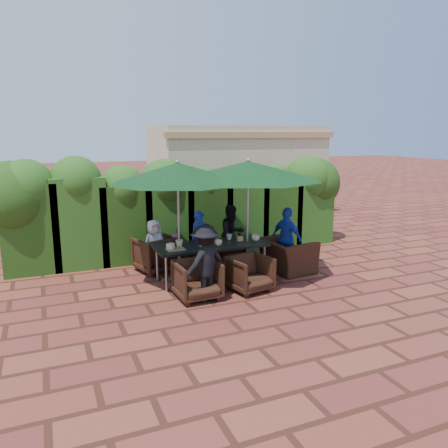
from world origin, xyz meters
name	(u,v)px	position (x,y,z in m)	size (l,w,h in m)	color
ground	(221,282)	(0.00, 0.00, 0.00)	(80.00, 80.00, 0.00)	brown
dining_table	(211,248)	(-0.12, 0.23, 0.67)	(2.28, 0.90, 0.75)	black
umbrella_left	(178,173)	(-0.79, 0.25, 2.21)	(2.67, 2.67, 2.46)	gray
umbrella_right	(248,171)	(0.67, 0.18, 2.21)	(3.02, 3.02, 2.46)	gray
chair_far_left	(156,252)	(-1.02, 1.23, 0.42)	(0.81, 0.76, 0.84)	black
chair_far_mid	(194,251)	(-0.14, 1.25, 0.36)	(0.70, 0.65, 0.72)	black
chair_far_right	(228,249)	(0.61, 1.07, 0.37)	(0.72, 0.67, 0.74)	black
chair_near_left	(197,278)	(-0.73, -0.66, 0.39)	(0.76, 0.71, 0.78)	black
chair_near_right	(250,272)	(0.32, -0.66, 0.37)	(0.72, 0.68, 0.75)	black
chair_end_right	(287,250)	(1.60, 0.12, 0.47)	(1.08, 0.70, 0.94)	black
adult_far_left	(154,246)	(-1.05, 1.24, 0.57)	(0.56, 0.33, 1.14)	white
adult_far_mid	(200,239)	(-0.03, 1.14, 0.64)	(0.46, 0.37, 1.27)	#213FB6
adult_far_right	(232,234)	(0.77, 1.20, 0.68)	(0.65, 0.40, 1.35)	black
adult_near_left	(205,263)	(-0.63, -0.79, 0.70)	(0.89, 0.41, 1.39)	black
adult_end_right	(287,239)	(1.67, 0.25, 0.69)	(0.81, 0.41, 1.38)	#213FB6
child_left	(176,251)	(-0.57, 1.20, 0.41)	(0.30, 0.24, 0.82)	#E751A0
child_right	(208,247)	(0.24, 1.34, 0.38)	(0.28, 0.22, 0.77)	#7D4392
pedestrian_a	(218,204)	(1.67, 4.31, 0.86)	(1.61, 0.57, 1.72)	#268C35
pedestrian_b	(239,202)	(2.41, 4.43, 0.86)	(0.83, 0.51, 1.72)	#E751A0
pedestrian_c	(263,202)	(3.22, 4.36, 0.83)	(1.06, 0.49, 1.65)	#9898A0
cup_a	(171,247)	(-1.01, 0.10, 0.82)	(0.17, 0.17, 0.13)	beige
cup_b	(179,243)	(-0.78, 0.28, 0.82)	(0.15, 0.15, 0.14)	beige
cup_c	(218,243)	(-0.03, 0.08, 0.81)	(0.15, 0.15, 0.12)	beige
cup_d	(229,237)	(0.37, 0.43, 0.81)	(0.13, 0.13, 0.12)	beige
cup_e	(256,238)	(0.84, 0.13, 0.82)	(0.17, 0.17, 0.13)	beige
ketchup_bottle	(204,240)	(-0.27, 0.28, 0.83)	(0.04, 0.04, 0.17)	#B20C0A
sauce_bottle	(206,240)	(-0.20, 0.28, 0.83)	(0.04, 0.04, 0.17)	#4C230C
serving_tray	(176,249)	(-0.91, 0.10, 0.76)	(0.35, 0.25, 0.02)	tan
number_block_left	(202,243)	(-0.33, 0.17, 0.80)	(0.12, 0.06, 0.10)	tan
number_block_right	(240,239)	(0.53, 0.25, 0.80)	(0.12, 0.06, 0.10)	tan
hedge_wall	(176,202)	(-0.24, 2.32, 1.33)	(9.10, 1.60, 2.48)	black
building	(237,170)	(3.50, 6.99, 1.61)	(6.20, 3.08, 3.20)	beige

